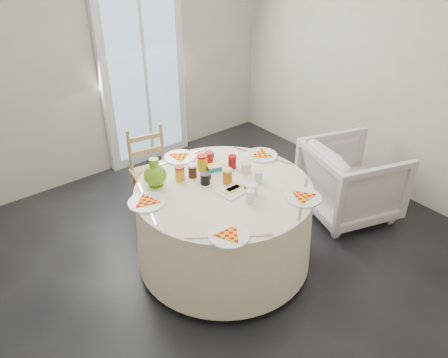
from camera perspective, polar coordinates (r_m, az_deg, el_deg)
floor at (r=3.78m, az=0.56°, el=-9.99°), size 4.00×4.00×0.00m
wall_back at (r=4.72m, az=-15.49°, el=15.59°), size 4.00×0.02×2.60m
wall_right at (r=4.55m, az=21.24°, el=14.07°), size 0.02×4.00×2.60m
glass_door at (r=4.91m, az=-10.51°, el=13.72°), size 1.00×0.08×2.10m
table at (r=3.50m, az=0.00°, el=-5.96°), size 1.39×1.39×0.70m
wooden_chair at (r=4.12m, az=-9.27°, el=1.48°), size 0.43×0.42×0.83m
armchair at (r=4.24m, az=16.31°, el=0.20°), size 0.92×0.95×0.79m
place_settings at (r=3.27m, az=0.00°, el=-0.45°), size 1.71×1.71×0.03m
jar_cluster at (r=3.42m, az=-2.43°, el=1.97°), size 0.50×0.25×0.15m
butter_tub at (r=3.49m, az=-1.29°, el=2.00°), size 0.13×0.11×0.04m
green_pitcher at (r=3.29m, az=-9.07°, el=1.31°), size 0.20×0.20×0.22m
cheese_platter at (r=3.23m, az=1.41°, el=-0.92°), size 0.27×0.19×0.03m
mugs_glasses at (r=3.32m, az=1.25°, el=0.79°), size 0.70×0.70×0.10m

